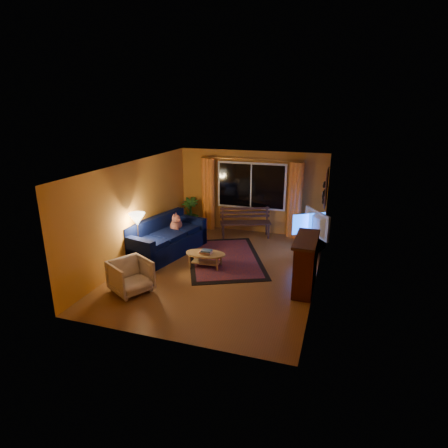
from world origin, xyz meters
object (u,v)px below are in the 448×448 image
(armchair, at_px, (131,275))
(coffee_table, at_px, (206,260))
(tv_console, at_px, (311,244))
(floor_lamp, at_px, (139,239))
(sofa, at_px, (166,237))
(bench, at_px, (245,230))

(armchair, height_order, coffee_table, armchair)
(coffee_table, xyz_separation_m, tv_console, (2.36, 1.75, 0.05))
(floor_lamp, bearing_deg, tv_console, 27.58)
(sofa, height_order, armchair, sofa)
(sofa, xyz_separation_m, armchair, (0.24, -2.17, -0.08))
(bench, distance_m, armchair, 4.32)
(sofa, bearing_deg, tv_console, 32.47)
(floor_lamp, distance_m, coffee_table, 1.72)
(sofa, bearing_deg, armchair, -70.18)
(sofa, distance_m, armchair, 2.18)
(floor_lamp, xyz_separation_m, tv_console, (3.98, 2.08, -0.41))
(bench, bearing_deg, floor_lamp, -147.55)
(tv_console, bearing_deg, sofa, -142.07)
(coffee_table, relative_size, tv_console, 0.88)
(tv_console, bearing_deg, floor_lamp, -133.51)
(armchair, distance_m, coffee_table, 1.99)
(sofa, height_order, floor_lamp, floor_lamp)
(sofa, xyz_separation_m, floor_lamp, (-0.33, -0.82, 0.17))
(armchair, bearing_deg, floor_lamp, 52.69)
(armchair, height_order, floor_lamp, floor_lamp)
(floor_lamp, bearing_deg, coffee_table, 11.61)
(tv_console, bearing_deg, coffee_table, -124.58)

